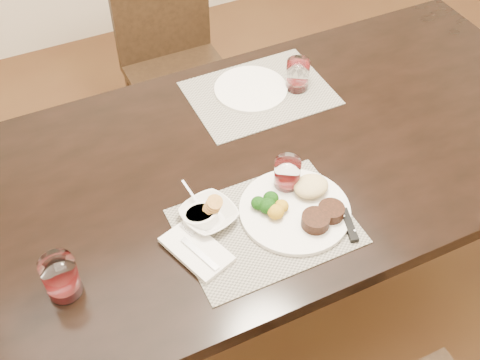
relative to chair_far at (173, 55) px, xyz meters
name	(u,v)px	position (x,y,z in m)	size (l,w,h in m)	color
ground_plane	(269,288)	(0.00, -0.93, -0.50)	(4.50, 4.50, 0.00)	#422515
dining_table	(277,170)	(0.00, -0.93, 0.16)	(2.00, 1.00, 0.75)	black
chair_far	(173,55)	(0.00, 0.00, 0.00)	(0.42, 0.42, 0.90)	black
placemat_near	(266,226)	(-0.17, -1.18, 0.25)	(0.46, 0.34, 0.00)	gray
placemat_far	(259,93)	(0.07, -0.66, 0.25)	(0.46, 0.34, 0.00)	gray
dinner_plate	(300,207)	(-0.06, -1.17, 0.27)	(0.31, 0.31, 0.05)	silver
napkin_fork	(197,249)	(-0.37, -1.17, 0.26)	(0.16, 0.21, 0.02)	white
steak_knife	(343,217)	(0.03, -1.24, 0.26)	(0.06, 0.26, 0.01)	white
cracker_bowl	(209,215)	(-0.30, -1.09, 0.27)	(0.17, 0.17, 0.06)	silver
sauce_ramekin	(200,216)	(-0.32, -1.09, 0.27)	(0.10, 0.15, 0.08)	silver
wine_glass_near	(287,176)	(-0.05, -1.07, 0.30)	(0.07, 0.07, 0.10)	silver
far_plate	(251,89)	(0.05, -0.64, 0.26)	(0.24, 0.24, 0.01)	silver
wine_glass_far	(297,76)	(0.20, -0.69, 0.30)	(0.08, 0.08, 0.11)	silver
wine_glass_side	(61,279)	(-0.70, -1.14, 0.30)	(0.09, 0.09, 0.12)	silver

